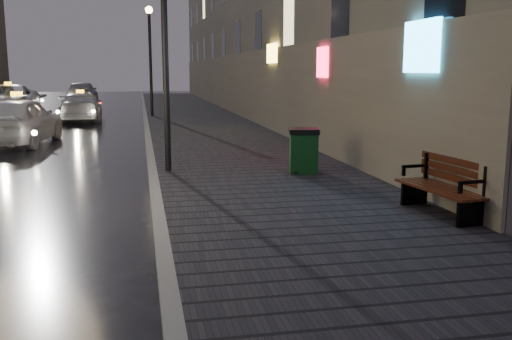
{
  "coord_description": "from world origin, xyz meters",
  "views": [
    {
      "loc": [
        1.27,
        -6.83,
        2.4
      ],
      "look_at": [
        3.02,
        1.78,
        0.85
      ],
      "focal_mm": 40.0,
      "sensor_mm": 36.0,
      "label": 1
    }
  ],
  "objects": [
    {
      "name": "lamp_far",
      "position": [
        1.85,
        22.0,
        3.49
      ],
      "size": [
        0.36,
        0.36,
        5.28
      ],
      "color": "black",
      "rests_on": "sidewalk"
    },
    {
      "name": "taxi_near",
      "position": [
        -2.59,
        12.71,
        0.79
      ],
      "size": [
        2.42,
        4.81,
        1.57
      ],
      "primitive_type": "imported",
      "rotation": [
        0.0,
        0.0,
        3.02
      ],
      "color": "white",
      "rests_on": "ground"
    },
    {
      "name": "trash_bin",
      "position": [
        4.78,
        5.17,
        0.65
      ],
      "size": [
        0.76,
        0.76,
        0.98
      ],
      "rotation": [
        0.0,
        0.0,
        -0.21
      ],
      "color": "black",
      "rests_on": "sidewalk"
    },
    {
      "name": "taxi_far",
      "position": [
        -5.64,
        26.08,
        0.81
      ],
      "size": [
        3.08,
        6.02,
        1.63
      ],
      "primitive_type": "imported",
      "rotation": [
        0.0,
        0.0,
        0.07
      ],
      "color": "white",
      "rests_on": "ground"
    },
    {
      "name": "ground",
      "position": [
        0.0,
        0.0,
        0.0
      ],
      "size": [
        120.0,
        120.0,
        0.0
      ],
      "primitive_type": "plane",
      "color": "black",
      "rests_on": "ground"
    },
    {
      "name": "lamp_near",
      "position": [
        1.85,
        6.0,
        3.49
      ],
      "size": [
        0.36,
        0.36,
        5.28
      ],
      "color": "black",
      "rests_on": "sidewalk"
    },
    {
      "name": "bench",
      "position": [
        5.92,
        1.15,
        0.6
      ],
      "size": [
        0.8,
        1.81,
        0.89
      ],
      "rotation": [
        0.0,
        0.0,
        0.12
      ],
      "color": "black",
      "rests_on": "sidewalk"
    },
    {
      "name": "taxi_mid",
      "position": [
        -1.47,
        21.29,
        0.67
      ],
      "size": [
        2.07,
        4.69,
        1.34
      ],
      "primitive_type": "imported",
      "rotation": [
        0.0,
        0.0,
        3.18
      ],
      "color": "silver",
      "rests_on": "ground"
    },
    {
      "name": "car_far",
      "position": [
        -2.81,
        36.78,
        0.81
      ],
      "size": [
        2.03,
        4.79,
        1.61
      ],
      "primitive_type": "imported",
      "rotation": [
        0.0,
        0.0,
        3.12
      ],
      "color": "#97969E",
      "rests_on": "ground"
    },
    {
      "name": "sidewalk",
      "position": [
        3.9,
        21.0,
        0.07
      ],
      "size": [
        4.6,
        58.0,
        0.15
      ],
      "primitive_type": "cube",
      "color": "black",
      "rests_on": "ground"
    },
    {
      "name": "curb",
      "position": [
        1.5,
        21.0,
        0.07
      ],
      "size": [
        0.2,
        58.0,
        0.15
      ],
      "primitive_type": "cube",
      "color": "slate",
      "rests_on": "ground"
    }
  ]
}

